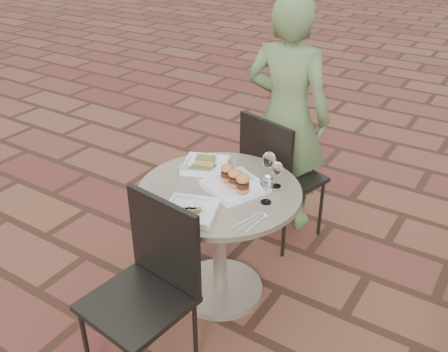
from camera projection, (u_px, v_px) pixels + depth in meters
The scene contains 13 objects.
ground at pixel (186, 304), 2.98m from camera, with size 60.00×60.00×0.00m, color brown.
cafe_table at pixel (220, 226), 2.84m from camera, with size 0.90×0.90×0.73m.
chair_far at pixel (275, 170), 3.29m from camera, with size 0.54×0.54×0.93m.
chair_near at pixel (150, 277), 2.36m from camera, with size 0.49×0.49×0.93m.
diner at pixel (287, 117), 3.38m from camera, with size 0.60×0.39×1.64m, color #536B3B.
plate_salmon at pixel (205, 164), 2.93m from camera, with size 0.33×0.33×0.07m.
plate_sliders at pixel (235, 183), 2.70m from camera, with size 0.37×0.37×0.18m.
plate_tuna at pixel (190, 211), 2.50m from camera, with size 0.33×0.33×0.03m.
wine_glass_right at pixel (267, 183), 2.55m from camera, with size 0.07×0.07×0.16m.
wine_glass_mid at pixel (269, 161), 2.73m from camera, with size 0.08×0.08×0.18m.
wine_glass_far at pixel (277, 169), 2.69m from camera, with size 0.06×0.06×0.15m.
steel_ramekin at pixel (182, 170), 2.87m from camera, with size 0.06×0.06×0.04m, color silver.
cutlery_set at pixel (251, 222), 2.44m from camera, with size 0.10×0.22×0.00m, color silver, non-canonical shape.
Camera 1 is at (1.40, -1.75, 2.12)m, focal length 40.00 mm.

